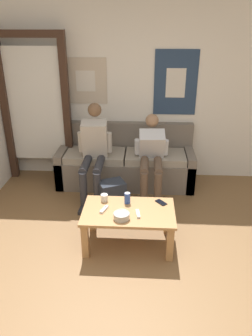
% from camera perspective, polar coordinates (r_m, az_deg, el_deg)
% --- Properties ---
extents(ground_plane, '(18.00, 18.00, 0.00)m').
position_cam_1_polar(ground_plane, '(3.11, -0.93, -22.73)').
color(ground_plane, brown).
extents(wall_back, '(10.00, 0.07, 2.55)m').
position_cam_1_polar(wall_back, '(4.91, 1.38, 12.79)').
color(wall_back, white).
rests_on(wall_back, ground_plane).
extents(door_frame, '(1.00, 0.10, 2.15)m').
position_cam_1_polar(door_frame, '(4.97, -15.54, 11.14)').
color(door_frame, '#382319').
rests_on(door_frame, ground_plane).
extents(couch, '(1.99, 0.69, 0.87)m').
position_cam_1_polar(couch, '(4.89, -0.06, 0.70)').
color(couch, '#70665B').
rests_on(couch, ground_plane).
extents(coffee_table, '(0.98, 0.60, 0.43)m').
position_cam_1_polar(coffee_table, '(3.55, 0.45, -8.51)').
color(coffee_table, '#B27F4C').
rests_on(coffee_table, ground_plane).
extents(person_seated_adult, '(0.47, 0.90, 1.25)m').
position_cam_1_polar(person_seated_adult, '(4.44, -5.64, 3.28)').
color(person_seated_adult, '#2D2D33').
rests_on(person_seated_adult, ground_plane).
extents(person_seated_teen, '(0.47, 0.94, 1.09)m').
position_cam_1_polar(person_seated_teen, '(4.43, 4.44, 2.29)').
color(person_seated_teen, brown).
rests_on(person_seated_teen, ground_plane).
extents(backpack, '(0.39, 0.36, 0.39)m').
position_cam_1_polar(backpack, '(4.25, -2.41, -4.99)').
color(backpack, '#282D38').
rests_on(backpack, ground_plane).
extents(ceramic_bowl, '(0.17, 0.17, 0.07)m').
position_cam_1_polar(ceramic_bowl, '(3.36, -0.79, -8.26)').
color(ceramic_bowl, '#B7B2A8').
rests_on(ceramic_bowl, coffee_table).
extents(pillar_candle, '(0.08, 0.08, 0.09)m').
position_cam_1_polar(pillar_candle, '(3.67, -3.80, -5.17)').
color(pillar_candle, silver).
rests_on(pillar_candle, coffee_table).
extents(drink_can_blue, '(0.07, 0.07, 0.12)m').
position_cam_1_polar(drink_can_blue, '(3.61, 0.29, -5.24)').
color(drink_can_blue, '#28479E').
rests_on(drink_can_blue, coffee_table).
extents(game_controller_near_left, '(0.08, 0.15, 0.03)m').
position_cam_1_polar(game_controller_near_left, '(3.51, -3.85, -7.19)').
color(game_controller_near_left, white).
rests_on(game_controller_near_left, coffee_table).
extents(game_controller_near_right, '(0.05, 0.15, 0.03)m').
position_cam_1_polar(game_controller_near_right, '(3.43, 2.09, -7.96)').
color(game_controller_near_right, white).
rests_on(game_controller_near_right, coffee_table).
extents(cell_phone, '(0.14, 0.15, 0.01)m').
position_cam_1_polar(cell_phone, '(3.66, 6.12, -5.98)').
color(cell_phone, black).
rests_on(cell_phone, coffee_table).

